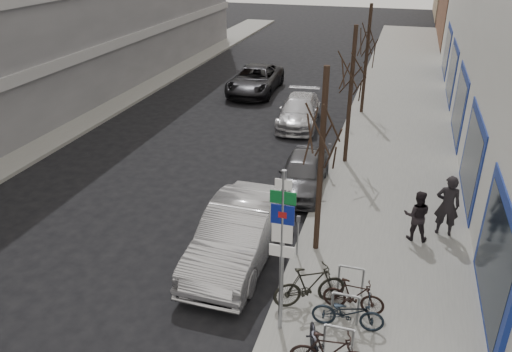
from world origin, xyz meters
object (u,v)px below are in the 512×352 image
Objects in this scene: bike_near_left at (317,349)px; pedestrian_near at (447,205)px; tree_mid at (353,63)px; tree_far at (369,34)px; tree_near at (324,119)px; meter_front at (298,232)px; bike_mid_inner at (310,285)px; lane_car at (255,80)px; parked_car_front at (238,234)px; bike_rack at (345,305)px; meter_mid at (329,156)px; pedestrian_far at (417,215)px; parked_car_mid at (303,173)px; bike_mid_curb at (348,310)px; highway_sign_pole at (282,244)px; bike_far_inner at (354,296)px; meter_back at (348,112)px; parked_car_back at (299,111)px.

bike_near_left is 6.96m from pedestrian_near.
tree_mid is 1.00× the size of tree_far.
tree_near is 3.26m from meter_front.
bike_mid_inner is at bearing 53.39° from pedestrian_near.
lane_car is 16.76m from pedestrian_near.
lane_car is (-4.38, 16.28, -0.08)m from parked_car_front.
tree_near is 5.03m from pedestrian_near.
meter_front is 0.65× the size of pedestrian_near.
bike_rack is 8.07m from meter_mid.
tree_far reaches higher than parked_car_front.
bike_mid_inner is 4.55m from pedestrian_far.
bike_mid_curb is at bearing -72.92° from parked_car_mid.
highway_sign_pole is 16.59m from tree_far.
lane_car is at bearing 25.64° from bike_far_inner.
tree_far is at bearing 79.80° from meter_back.
parked_car_mid is (-1.20, -2.69, -3.43)m from tree_mid.
parked_car_front is (-2.05, -7.47, -3.26)m from tree_mid.
pedestrian_far is at bearing 33.34° from pedestrian_near.
tree_mid reaches higher than parked_car_front.
tree_far is at bearing 75.60° from bike_near_left.
meter_front is at bearing -90.00° from meter_back.
parked_car_front is (-3.25, 1.93, 0.18)m from bike_rack.
tree_near is 4.78m from bike_mid_curb.
bike_mid_inner is (0.49, 1.02, -1.74)m from highway_sign_pole.
meter_front is at bearing -83.43° from parked_car_back.
meter_mid is 1.43m from parked_car_mid.
pedestrian_near is at bearing -65.75° from bike_mid_inner.
parked_car_back is 2.37× the size of pedestrian_near.
meter_front is 5.50m from meter_mid.
meter_back is (0.00, 5.50, 0.00)m from meter_mid.
parked_car_front is (-2.05, -0.97, -3.26)m from tree_near.
meter_mid is at bearing 90.00° from meter_front.
meter_front is (-0.45, -0.50, -3.19)m from tree_near.
pedestrian_near is (4.03, 2.38, 0.21)m from meter_front.
highway_sign_pole reaches higher than bike_rack.
meter_front is at bearing 90.61° from bike_near_left.
tree_far is 3.42× the size of pedestrian_far.
meter_mid is 9.58m from bike_near_left.
meter_back is at bearing -40.93° from lane_car.
parked_car_mid is (-0.75, -1.19, -0.25)m from meter_mid.
lane_car is (-5.23, 11.51, 0.09)m from parked_car_mid.
lane_car reaches higher than bike_mid_inner.
parked_car_mid is (0.85, 4.77, -0.17)m from parked_car_front.
bike_mid_curb is 1.03× the size of pedestrian_far.
bike_near_left is (0.83, -4.49, -3.38)m from tree_near.
meter_back is 11.58m from parked_car_front.
parked_car_back is 2.87× the size of pedestrian_far.
bike_rack is 0.41× the size of tree_far.
parked_car_front is 0.93× the size of lane_car.
bike_near_left is at bearing 67.03° from pedestrian_near.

